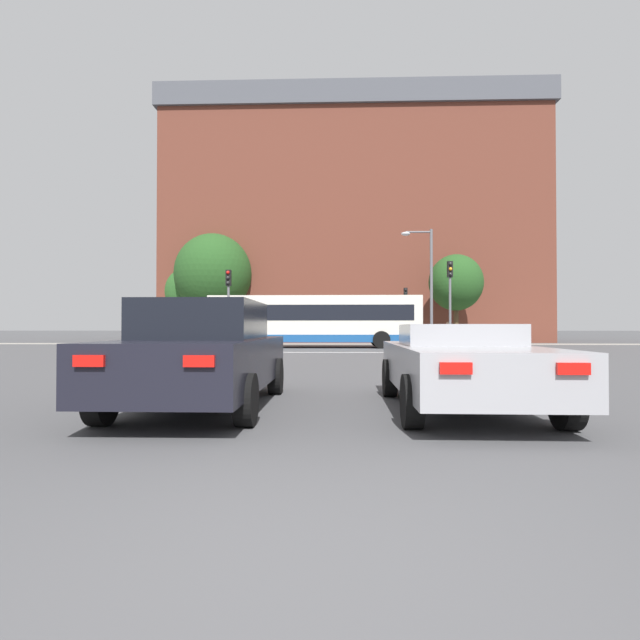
{
  "coord_description": "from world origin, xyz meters",
  "views": [
    {
      "loc": [
        0.12,
        -2.4,
        1.18
      ],
      "look_at": [
        -0.8,
        24.97,
        1.61
      ],
      "focal_mm": 28.0,
      "sensor_mm": 36.0,
      "label": 1
    }
  ],
  "objects_px": {
    "car_saloon_left": "(205,354)",
    "traffic_light_near_right": "(450,291)",
    "pedestrian_waiting": "(448,331)",
    "bus_crossing_lead": "(315,320)",
    "car_roadster_right": "(460,364)",
    "traffic_light_far_right": "(406,306)",
    "traffic_light_near_left": "(228,296)",
    "street_lamp_junction": "(426,276)",
    "pedestrian_walking_east": "(209,331)"
  },
  "relations": [
    {
      "from": "car_saloon_left",
      "to": "traffic_light_near_right",
      "type": "distance_m",
      "value": 19.2
    },
    {
      "from": "bus_crossing_lead",
      "to": "traffic_light_far_right",
      "type": "xyz_separation_m",
      "value": [
        6.24,
        6.29,
        1.1
      ]
    },
    {
      "from": "car_saloon_left",
      "to": "traffic_light_near_left",
      "type": "xyz_separation_m",
      "value": [
        -3.42,
        17.18,
        1.95
      ]
    },
    {
      "from": "pedestrian_walking_east",
      "to": "car_roadster_right",
      "type": "bearing_deg",
      "value": -137.59
    },
    {
      "from": "street_lamp_junction",
      "to": "pedestrian_walking_east",
      "type": "relative_size",
      "value": 4.29
    },
    {
      "from": "traffic_light_near_right",
      "to": "street_lamp_junction",
      "type": "bearing_deg",
      "value": 100.9
    },
    {
      "from": "pedestrian_walking_east",
      "to": "traffic_light_far_right",
      "type": "bearing_deg",
      "value": -72.48
    },
    {
      "from": "car_saloon_left",
      "to": "bus_crossing_lead",
      "type": "distance_m",
      "value": 22.34
    },
    {
      "from": "car_saloon_left",
      "to": "car_roadster_right",
      "type": "height_order",
      "value": "car_saloon_left"
    },
    {
      "from": "pedestrian_waiting",
      "to": "bus_crossing_lead",
      "type": "bearing_deg",
      "value": -171.85
    },
    {
      "from": "car_roadster_right",
      "to": "car_saloon_left",
      "type": "bearing_deg",
      "value": 178.71
    },
    {
      "from": "traffic_light_far_right",
      "to": "pedestrian_walking_east",
      "type": "relative_size",
      "value": 2.59
    },
    {
      "from": "car_roadster_right",
      "to": "bus_crossing_lead",
      "type": "xyz_separation_m",
      "value": [
        -3.08,
        22.44,
        0.99
      ]
    },
    {
      "from": "bus_crossing_lead",
      "to": "pedestrian_waiting",
      "type": "relative_size",
      "value": 7.64
    },
    {
      "from": "traffic_light_near_left",
      "to": "pedestrian_walking_east",
      "type": "xyz_separation_m",
      "value": [
        -4.18,
        12.43,
        -1.83
      ]
    },
    {
      "from": "traffic_light_near_left",
      "to": "street_lamp_junction",
      "type": "xyz_separation_m",
      "value": [
        10.39,
        3.5,
        1.36
      ]
    },
    {
      "from": "car_roadster_right",
      "to": "traffic_light_far_right",
      "type": "bearing_deg",
      "value": 84.38
    },
    {
      "from": "street_lamp_junction",
      "to": "bus_crossing_lead",
      "type": "bearing_deg",
      "value": 165.49
    },
    {
      "from": "car_roadster_right",
      "to": "bus_crossing_lead",
      "type": "height_order",
      "value": "bus_crossing_lead"
    },
    {
      "from": "bus_crossing_lead",
      "to": "traffic_light_near_left",
      "type": "distance_m",
      "value": 6.66
    },
    {
      "from": "car_saloon_left",
      "to": "traffic_light_near_left",
      "type": "height_order",
      "value": "traffic_light_near_left"
    },
    {
      "from": "car_saloon_left",
      "to": "traffic_light_near_right",
      "type": "height_order",
      "value": "traffic_light_near_right"
    },
    {
      "from": "car_saloon_left",
      "to": "traffic_light_near_right",
      "type": "xyz_separation_m",
      "value": [
        7.59,
        17.5,
        2.2
      ]
    },
    {
      "from": "car_roadster_right",
      "to": "street_lamp_junction",
      "type": "bearing_deg",
      "value": 81.86
    },
    {
      "from": "car_roadster_right",
      "to": "pedestrian_waiting",
      "type": "bearing_deg",
      "value": 78.53
    },
    {
      "from": "bus_crossing_lead",
      "to": "pedestrian_walking_east",
      "type": "relative_size",
      "value": 7.91
    },
    {
      "from": "traffic_light_near_right",
      "to": "traffic_light_near_left",
      "type": "distance_m",
      "value": 11.02
    },
    {
      "from": "car_roadster_right",
      "to": "pedestrian_walking_east",
      "type": "distance_m",
      "value": 31.84
    },
    {
      "from": "bus_crossing_lead",
      "to": "traffic_light_near_left",
      "type": "bearing_deg",
      "value": 141.42
    },
    {
      "from": "car_saloon_left",
      "to": "traffic_light_near_left",
      "type": "bearing_deg",
      "value": 101.17
    },
    {
      "from": "car_saloon_left",
      "to": "traffic_light_near_left",
      "type": "distance_m",
      "value": 17.63
    },
    {
      "from": "traffic_light_near_left",
      "to": "pedestrian_walking_east",
      "type": "distance_m",
      "value": 13.25
    },
    {
      "from": "pedestrian_waiting",
      "to": "traffic_light_near_left",
      "type": "bearing_deg",
      "value": -166.39
    },
    {
      "from": "bus_crossing_lead",
      "to": "pedestrian_waiting",
      "type": "xyz_separation_m",
      "value": [
        9.38,
        6.88,
        -0.7
      ]
    },
    {
      "from": "pedestrian_waiting",
      "to": "street_lamp_junction",
      "type": "bearing_deg",
      "value": -138.0
    },
    {
      "from": "car_roadster_right",
      "to": "traffic_light_near_right",
      "type": "xyz_separation_m",
      "value": [
        3.84,
        17.62,
        2.34
      ]
    },
    {
      "from": "pedestrian_walking_east",
      "to": "bus_crossing_lead",
      "type": "bearing_deg",
      "value": -109.91
    },
    {
      "from": "street_lamp_junction",
      "to": "pedestrian_walking_east",
      "type": "height_order",
      "value": "street_lamp_junction"
    },
    {
      "from": "car_roadster_right",
      "to": "traffic_light_near_left",
      "type": "bearing_deg",
      "value": 113.17
    },
    {
      "from": "traffic_light_near_left",
      "to": "bus_crossing_lead",
      "type": "bearing_deg",
      "value": 51.42
    },
    {
      "from": "traffic_light_far_right",
      "to": "pedestrian_waiting",
      "type": "xyz_separation_m",
      "value": [
        3.14,
        0.59,
        -1.79
      ]
    },
    {
      "from": "traffic_light_near_right",
      "to": "pedestrian_walking_east",
      "type": "relative_size",
      "value": 2.86
    },
    {
      "from": "pedestrian_walking_east",
      "to": "traffic_light_near_left",
      "type": "bearing_deg",
      "value": -139.9
    },
    {
      "from": "car_saloon_left",
      "to": "pedestrian_walking_east",
      "type": "height_order",
      "value": "car_saloon_left"
    },
    {
      "from": "car_saloon_left",
      "to": "pedestrian_waiting",
      "type": "height_order",
      "value": "pedestrian_waiting"
    },
    {
      "from": "car_saloon_left",
      "to": "car_roadster_right",
      "type": "relative_size",
      "value": 1.06
    },
    {
      "from": "traffic_light_far_right",
      "to": "street_lamp_junction",
      "type": "xyz_separation_m",
      "value": [
        0.06,
        -7.92,
        1.37
      ]
    },
    {
      "from": "street_lamp_junction",
      "to": "pedestrian_waiting",
      "type": "distance_m",
      "value": 9.59
    },
    {
      "from": "bus_crossing_lead",
      "to": "pedestrian_waiting",
      "type": "bearing_deg",
      "value": -53.75
    },
    {
      "from": "street_lamp_junction",
      "to": "pedestrian_waiting",
      "type": "height_order",
      "value": "street_lamp_junction"
    }
  ]
}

